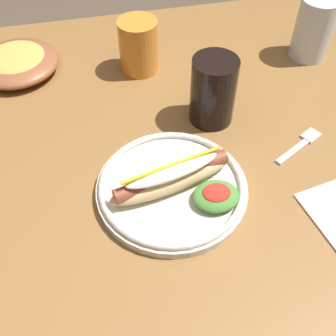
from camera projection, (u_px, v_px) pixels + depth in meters
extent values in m
plane|color=brown|center=(178.00, 310.00, 1.33)|extent=(8.00, 8.00, 0.00)
cube|color=olive|center=(186.00, 164.00, 0.78)|extent=(1.33, 1.08, 0.04)
cylinder|color=olive|center=(311.00, 111.00, 1.43)|extent=(0.06, 0.06, 0.70)
cylinder|color=silver|center=(172.00, 189.00, 0.71)|extent=(0.26, 0.26, 0.02)
torus|color=silver|center=(172.00, 185.00, 0.70)|extent=(0.25, 0.25, 0.01)
ellipsoid|color=#E0C184|center=(172.00, 179.00, 0.69)|extent=(0.23, 0.10, 0.04)
cylinder|color=brown|center=(172.00, 176.00, 0.68)|extent=(0.20, 0.07, 0.03)
ellipsoid|color=silver|center=(172.00, 169.00, 0.67)|extent=(0.17, 0.08, 0.02)
cylinder|color=yellow|center=(172.00, 165.00, 0.66)|extent=(0.17, 0.05, 0.01)
ellipsoid|color=#4C8C38|center=(216.00, 196.00, 0.67)|extent=(0.08, 0.07, 0.02)
ellipsoid|color=red|center=(217.00, 193.00, 0.66)|extent=(0.05, 0.04, 0.01)
cube|color=silver|center=(292.00, 152.00, 0.77)|extent=(0.08, 0.05, 0.00)
cube|color=silver|center=(312.00, 137.00, 0.80)|extent=(0.04, 0.04, 0.00)
cylinder|color=black|center=(213.00, 91.00, 0.79)|extent=(0.09, 0.09, 0.14)
cylinder|color=silver|center=(314.00, 28.00, 0.93)|extent=(0.09, 0.09, 0.14)
cylinder|color=orange|center=(139.00, 46.00, 0.90)|extent=(0.09, 0.09, 0.12)
ellipsoid|color=brown|center=(17.00, 63.00, 0.92)|extent=(0.19, 0.19, 0.04)
ellipsoid|color=gold|center=(15.00, 57.00, 0.91)|extent=(0.13, 0.13, 0.02)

